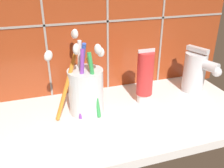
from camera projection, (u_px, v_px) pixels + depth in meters
sink_counter at (120, 118)px, 58.39cm from camera, size 62.29×30.06×2.00cm
toothbrush_cup at (86, 89)px, 56.74cm from camera, size 13.47×12.60×18.99cm
toothpaste_tube at (145, 77)px, 60.38cm from camera, size 4.16×3.97×13.92cm
sink_faucet at (196, 71)px, 66.34cm from camera, size 6.39×10.05×12.28cm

